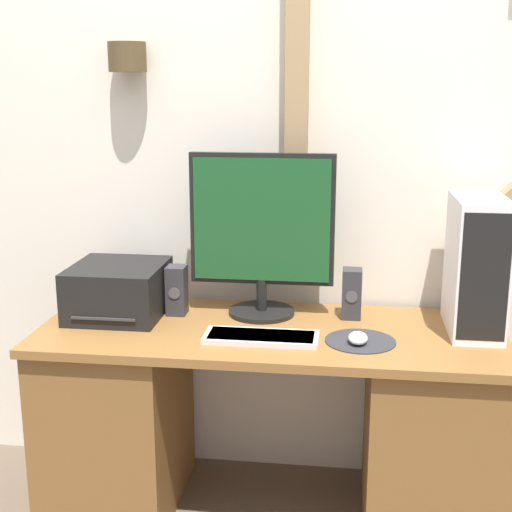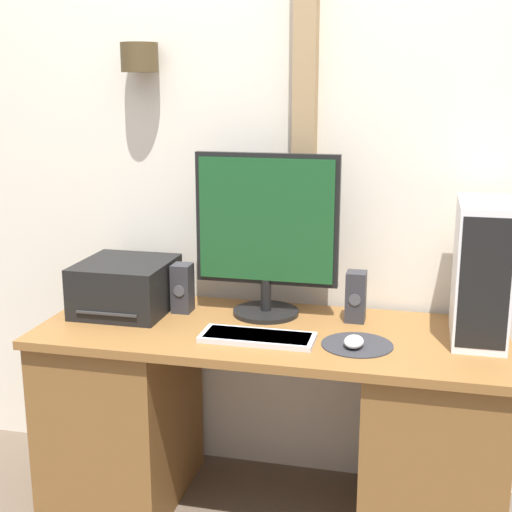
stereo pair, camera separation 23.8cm
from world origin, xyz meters
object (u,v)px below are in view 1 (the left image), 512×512
speaker_left (177,290)px  mouse (358,338)px  printer (118,290)px  monitor (262,229)px  speaker_right (352,294)px  computer_tower (476,265)px  keyboard (261,337)px

speaker_left → mouse: bearing=-19.2°
mouse → printer: bearing=167.7°
monitor → mouse: monitor is taller
speaker_right → computer_tower: bearing=-11.7°
monitor → speaker_right: (0.32, -0.00, -0.23)m
monitor → mouse: bearing=-37.8°
mouse → speaker_left: size_ratio=0.53×
speaker_left → printer: bearing=-169.3°
monitor → speaker_left: 0.38m
computer_tower → printer: computer_tower is taller
monitor → speaker_right: monitor is taller
monitor → mouse: (0.35, -0.27, -0.30)m
printer → speaker_right: 0.84m
computer_tower → speaker_right: (-0.41, 0.08, -0.14)m
mouse → printer: printer is taller
speaker_right → printer: bearing=-174.6°
keyboard → speaker_left: bearing=145.9°
mouse → computer_tower: 0.47m
keyboard → speaker_left: speaker_left is taller
monitor → mouse: size_ratio=6.16×
monitor → speaker_right: 0.39m
keyboard → mouse: mouse is taller
keyboard → computer_tower: computer_tower is taller
mouse → speaker_right: 0.28m
mouse → keyboard: bearing=-179.6°
speaker_right → speaker_left: bearing=-176.4°
computer_tower → keyboard: bearing=-165.2°
keyboard → printer: bearing=160.8°
mouse → speaker_right: speaker_right is taller
speaker_left → speaker_right: size_ratio=1.00×
keyboard → speaker_left: 0.41m
printer → speaker_left: size_ratio=1.92×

